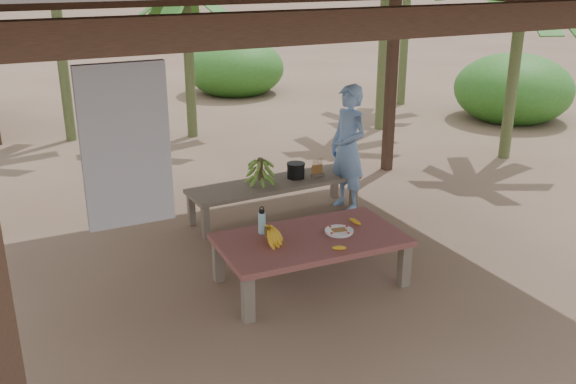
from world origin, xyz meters
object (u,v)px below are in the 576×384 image
bench (275,186)px  plate (339,231)px  water_flask (262,222)px  work_table (311,243)px  cooking_pot (296,171)px  ripe_banana_bunch (266,235)px  woman (348,148)px

bench → plate: plate is taller
plate → water_flask: size_ratio=1.01×
work_table → plate: (0.30, -0.04, 0.08)m
bench → cooking_pot: size_ratio=10.05×
work_table → ripe_banana_bunch: size_ratio=6.05×
bench → plate: bearing=-97.4°
ripe_banana_bunch → woman: woman is taller
ripe_banana_bunch → plate: bearing=-6.5°
cooking_pot → work_table: bearing=-112.7°
water_flask → woman: (1.78, 1.30, 0.19)m
water_flask → bench: bearing=60.4°
bench → water_flask: bearing=-122.1°
water_flask → woman: 2.21m
work_table → water_flask: size_ratio=6.53×
work_table → ripe_banana_bunch: (-0.46, 0.05, 0.16)m
work_table → plate: plate is taller
bench → ripe_banana_bunch: size_ratio=7.31×
plate → cooking_pot: (0.46, 1.85, 0.03)m
work_table → water_flask: water_flask is taller
ripe_banana_bunch → cooking_pot: (1.21, 1.76, -0.05)m
cooking_pot → woman: bearing=-17.7°
ripe_banana_bunch → water_flask: water_flask is taller
bench → plate: (-0.16, -1.82, 0.12)m
ripe_banana_bunch → woman: bearing=40.1°
work_table → bench: bearing=78.1°
plate → cooking_pot: 1.90m
work_table → bench: work_table is taller
ripe_banana_bunch → water_flask: size_ratio=1.08×
bench → water_flask: water_flask is taller
work_table → bench: 1.84m
water_flask → plate: bearing=-26.7°
plate → water_flask: water_flask is taller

